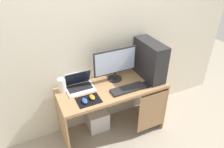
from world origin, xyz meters
TOP-DOWN VIEW (x-y plane):
  - ground_plane at (0.00, 0.00)m, footprint 8.00×8.00m
  - wall_back at (0.00, 0.32)m, footprint 4.00×0.05m
  - desk at (0.02, -0.01)m, footprint 1.31×0.55m
  - pc_tower at (0.53, 0.02)m, footprint 0.19×0.50m
  - monitor at (0.10, 0.13)m, footprint 0.55×0.18m
  - laptop at (-0.36, 0.14)m, footprint 0.33×0.24m
  - speaker at (-0.56, 0.18)m, footprint 0.09×0.09m
  - keyboard at (0.15, -0.14)m, footprint 0.42×0.14m
  - mousepad at (-0.34, -0.13)m, footprint 0.26×0.20m
  - mouse_left at (-0.30, -0.12)m, footprint 0.06×0.10m
  - mouse_right at (-0.39, -0.14)m, footprint 0.06×0.10m
  - cell_phone at (0.39, -0.15)m, footprint 0.07×0.13m
  - subwoofer at (-0.16, 0.16)m, footprint 0.28×0.28m

SIDE VIEW (x-z plane):
  - ground_plane at x=0.00m, z-range 0.00..0.00m
  - subwoofer at x=-0.16m, z-range 0.00..0.28m
  - desk at x=0.02m, z-range 0.21..0.95m
  - mousepad at x=-0.34m, z-range 0.73..0.74m
  - cell_phone at x=0.39m, z-range 0.73..0.74m
  - keyboard at x=0.15m, z-range 0.73..0.76m
  - mouse_left at x=-0.30m, z-range 0.74..0.77m
  - mouse_right at x=-0.39m, z-range 0.74..0.77m
  - laptop at x=-0.36m, z-range 0.67..0.89m
  - speaker at x=-0.56m, z-range 0.73..0.90m
  - monitor at x=0.10m, z-range 0.75..1.17m
  - pc_tower at x=0.53m, z-range 0.73..1.21m
  - wall_back at x=0.00m, z-range 0.00..2.60m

